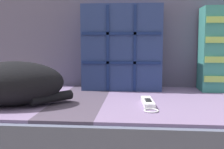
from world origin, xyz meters
The scene contains 5 objects.
couch centered at (0.00, 0.16, 0.20)m, with size 1.82×0.79×0.40m.
sofa_backrest centered at (0.00, 0.48, 0.67)m, with size 1.78×0.14×0.54m.
throw_pillow_quilted centered at (-0.04, 0.33, 0.59)m, with size 0.36×0.14×0.39m.
sleeping_cat centered at (-0.42, -0.03, 0.47)m, with size 0.40×0.31×0.16m.
game_remote_near centered at (0.07, 0.01, 0.41)m, with size 0.06×0.19×0.02m.
Camera 1 is at (0.02, -0.96, 0.63)m, focal length 45.00 mm.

